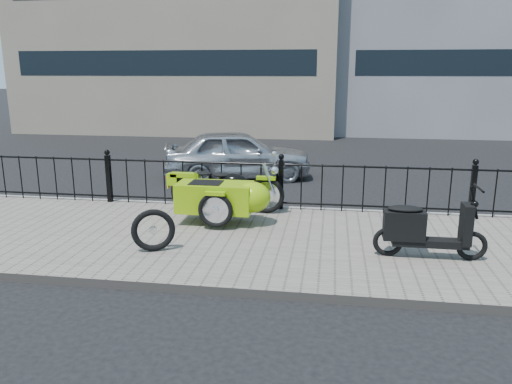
# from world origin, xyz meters

# --- Properties ---
(ground) EXTENTS (120.00, 120.00, 0.00)m
(ground) POSITION_xyz_m (0.00, 0.00, 0.00)
(ground) COLOR black
(ground) RESTS_ON ground
(sidewalk) EXTENTS (30.00, 3.80, 0.12)m
(sidewalk) POSITION_xyz_m (0.00, -0.50, 0.06)
(sidewalk) COLOR #6D645C
(sidewalk) RESTS_ON ground
(curb) EXTENTS (30.00, 0.10, 0.12)m
(curb) POSITION_xyz_m (0.00, 1.44, 0.06)
(curb) COLOR gray
(curb) RESTS_ON ground
(iron_fence) EXTENTS (14.11, 0.11, 1.08)m
(iron_fence) POSITION_xyz_m (0.00, 1.30, 0.59)
(iron_fence) COLOR black
(iron_fence) RESTS_ON sidewalk
(motorcycle_sidecar) EXTENTS (2.28, 1.48, 0.98)m
(motorcycle_sidecar) POSITION_xyz_m (-0.86, 0.34, 0.59)
(motorcycle_sidecar) COLOR black
(motorcycle_sidecar) RESTS_ON sidewalk
(scooter) EXTENTS (1.58, 0.46, 1.07)m
(scooter) POSITION_xyz_m (2.26, -0.96, 0.54)
(scooter) COLOR black
(scooter) RESTS_ON sidewalk
(spare_tire) EXTENTS (0.63, 0.34, 0.65)m
(spare_tire) POSITION_xyz_m (-1.62, -1.30, 0.44)
(spare_tire) COLOR black
(spare_tire) RESTS_ON sidewalk
(sedan_car) EXTENTS (3.99, 2.43, 1.27)m
(sedan_car) POSITION_xyz_m (-1.44, 4.43, 0.63)
(sedan_car) COLOR #B8BAC0
(sedan_car) RESTS_ON ground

